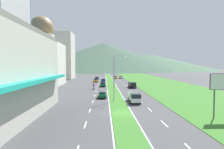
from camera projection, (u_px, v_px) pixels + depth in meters
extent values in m
plane|color=#424244|center=(121.00, 113.00, 28.31)|extent=(600.00, 600.00, 0.00)
cube|color=#387028|center=(110.00, 81.00, 88.17)|extent=(3.20, 240.00, 0.06)
cube|color=#387028|center=(151.00, 81.00, 89.05)|extent=(24.00, 240.00, 0.06)
cube|color=silver|center=(85.00, 125.00, 22.80)|extent=(0.16, 2.80, 0.01)
cube|color=silver|center=(90.00, 110.00, 30.14)|extent=(0.16, 2.80, 0.01)
cube|color=silver|center=(93.00, 101.00, 37.47)|extent=(0.16, 2.80, 0.01)
cube|color=silver|center=(95.00, 96.00, 44.81)|extent=(0.16, 2.80, 0.01)
cube|color=silver|center=(96.00, 91.00, 52.14)|extent=(0.16, 2.80, 0.01)
cube|color=silver|center=(97.00, 88.00, 59.47)|extent=(0.16, 2.80, 0.01)
cube|color=silver|center=(98.00, 86.00, 66.81)|extent=(0.16, 2.80, 0.01)
cube|color=silver|center=(99.00, 84.00, 74.14)|extent=(0.16, 2.80, 0.01)
cube|color=silver|center=(99.00, 82.00, 81.48)|extent=(0.16, 2.80, 0.01)
cube|color=silver|center=(100.00, 81.00, 88.81)|extent=(0.16, 2.80, 0.01)
cube|color=silver|center=(100.00, 80.00, 96.15)|extent=(0.16, 2.80, 0.01)
cube|color=silver|center=(100.00, 79.00, 103.48)|extent=(0.16, 2.80, 0.01)
cube|color=silver|center=(101.00, 78.00, 110.82)|extent=(0.16, 2.80, 0.01)
cube|color=silver|center=(164.00, 124.00, 23.23)|extent=(0.16, 2.80, 0.01)
cube|color=silver|center=(150.00, 110.00, 30.57)|extent=(0.16, 2.80, 0.01)
cube|color=silver|center=(141.00, 101.00, 37.90)|extent=(0.16, 2.80, 0.01)
cube|color=silver|center=(135.00, 95.00, 45.24)|extent=(0.16, 2.80, 0.01)
cube|color=silver|center=(131.00, 91.00, 52.57)|extent=(0.16, 2.80, 0.01)
cube|color=silver|center=(128.00, 88.00, 59.91)|extent=(0.16, 2.80, 0.01)
cube|color=silver|center=(125.00, 86.00, 67.24)|extent=(0.16, 2.80, 0.01)
cube|color=silver|center=(123.00, 84.00, 74.58)|extent=(0.16, 2.80, 0.01)
cube|color=silver|center=(121.00, 82.00, 81.91)|extent=(0.16, 2.80, 0.01)
cube|color=silver|center=(120.00, 81.00, 89.24)|extent=(0.16, 2.80, 0.01)
cube|color=silver|center=(119.00, 79.00, 96.58)|extent=(0.16, 2.80, 0.01)
cube|color=silver|center=(118.00, 78.00, 103.91)|extent=(0.16, 2.80, 0.01)
cube|color=silver|center=(117.00, 78.00, 111.25)|extent=(0.16, 2.80, 0.01)
cube|color=silver|center=(106.00, 81.00, 88.10)|extent=(0.16, 240.00, 0.01)
cube|color=silver|center=(113.00, 81.00, 88.25)|extent=(0.16, 240.00, 0.01)
cube|color=teal|center=(36.00, 81.00, 24.37)|extent=(2.82, 22.73, 0.65)
cube|color=silver|center=(43.00, 64.00, 69.57)|extent=(14.86, 14.86, 16.04)
cylinder|color=beige|center=(42.00, 39.00, 69.08)|extent=(9.16, 9.16, 3.49)
sphere|color=olive|center=(42.00, 28.00, 68.86)|extent=(8.72, 8.72, 8.72)
cube|color=beige|center=(60.00, 56.00, 102.61)|extent=(14.46, 14.46, 26.06)
cone|color=#3D5647|center=(32.00, 60.00, 258.82)|extent=(160.58, 160.58, 31.82)
cone|color=#3D5647|center=(104.00, 56.00, 278.87)|extent=(236.21, 236.21, 43.30)
cone|color=#47664C|center=(150.00, 62.00, 296.47)|extent=(207.69, 207.69, 25.86)
cylinder|color=#99999E|center=(114.00, 78.00, 37.44)|extent=(0.18, 0.18, 9.69)
cylinder|color=#99999E|center=(119.00, 56.00, 37.33)|extent=(2.31, 0.26, 0.10)
ellipsoid|color=silver|center=(125.00, 57.00, 37.47)|extent=(0.56, 0.28, 0.20)
cylinder|color=#99999E|center=(114.00, 73.00, 62.75)|extent=(0.18, 0.18, 10.12)
cylinder|color=#99999E|center=(110.00, 59.00, 62.51)|extent=(2.81, 0.22, 0.10)
ellipsoid|color=silver|center=(106.00, 59.00, 62.51)|extent=(0.56, 0.28, 0.20)
cylinder|color=#4C4C51|center=(214.00, 104.00, 25.27)|extent=(0.20, 0.20, 4.23)
cube|color=#C6842D|center=(96.00, 81.00, 81.11)|extent=(1.90, 4.01, 0.68)
cube|color=black|center=(96.00, 79.00, 80.92)|extent=(1.63, 1.77, 0.50)
cylinder|color=black|center=(94.00, 81.00, 82.33)|extent=(0.22, 0.64, 0.64)
cylinder|color=black|center=(98.00, 81.00, 82.41)|extent=(0.22, 0.64, 0.64)
cylinder|color=black|center=(94.00, 82.00, 79.85)|extent=(0.22, 0.64, 0.64)
cylinder|color=black|center=(98.00, 82.00, 79.93)|extent=(0.22, 0.64, 0.64)
cube|color=navy|center=(97.00, 78.00, 95.20)|extent=(1.89, 4.42, 0.75)
cube|color=black|center=(97.00, 77.00, 94.99)|extent=(1.63, 1.95, 0.49)
cylinder|color=black|center=(95.00, 79.00, 96.55)|extent=(0.22, 0.64, 0.64)
cylinder|color=black|center=(99.00, 79.00, 96.63)|extent=(0.22, 0.64, 0.64)
cylinder|color=black|center=(95.00, 79.00, 93.81)|extent=(0.22, 0.64, 0.64)
cylinder|color=black|center=(99.00, 79.00, 93.89)|extent=(0.22, 0.64, 0.64)
cube|color=#0C5128|center=(102.00, 95.00, 41.89)|extent=(1.72, 4.22, 0.66)
cube|color=black|center=(102.00, 93.00, 41.70)|extent=(1.48, 1.86, 0.41)
cylinder|color=black|center=(99.00, 95.00, 43.18)|extent=(0.22, 0.64, 0.64)
cylinder|color=black|center=(106.00, 95.00, 43.25)|extent=(0.22, 0.64, 0.64)
cylinder|color=black|center=(99.00, 97.00, 40.57)|extent=(0.22, 0.64, 0.64)
cylinder|color=black|center=(106.00, 97.00, 40.64)|extent=(0.22, 0.64, 0.64)
cube|color=#0C5128|center=(103.00, 85.00, 63.88)|extent=(1.81, 4.00, 0.76)
cube|color=black|center=(103.00, 83.00, 63.69)|extent=(1.55, 1.76, 0.49)
cylinder|color=black|center=(101.00, 85.00, 65.10)|extent=(0.22, 0.64, 0.64)
cylinder|color=black|center=(105.00, 85.00, 65.17)|extent=(0.22, 0.64, 0.64)
cylinder|color=black|center=(100.00, 86.00, 62.62)|extent=(0.22, 0.64, 0.64)
cylinder|color=black|center=(105.00, 86.00, 62.70)|extent=(0.22, 0.64, 0.64)
cube|color=navy|center=(103.00, 80.00, 81.76)|extent=(1.76, 4.11, 0.75)
cube|color=black|center=(103.00, 79.00, 81.57)|extent=(1.51, 1.81, 0.41)
cylinder|color=black|center=(101.00, 81.00, 83.02)|extent=(0.22, 0.64, 0.64)
cylinder|color=black|center=(105.00, 81.00, 83.09)|extent=(0.22, 0.64, 0.64)
cylinder|color=black|center=(101.00, 82.00, 80.48)|extent=(0.22, 0.64, 0.64)
cylinder|color=black|center=(105.00, 82.00, 80.55)|extent=(0.22, 0.64, 0.64)
cube|color=silver|center=(121.00, 77.00, 103.63)|extent=(1.81, 4.60, 0.76)
cube|color=black|center=(121.00, 76.00, 103.78)|extent=(1.56, 2.02, 0.49)
cylinder|color=black|center=(122.00, 78.00, 102.26)|extent=(0.22, 0.64, 0.64)
cylinder|color=black|center=(119.00, 78.00, 102.19)|extent=(0.22, 0.64, 0.64)
cylinder|color=black|center=(122.00, 78.00, 105.11)|extent=(0.22, 0.64, 0.64)
cylinder|color=black|center=(119.00, 78.00, 105.03)|extent=(0.22, 0.64, 0.64)
cube|color=yellow|center=(115.00, 78.00, 101.07)|extent=(1.88, 4.37, 0.73)
cube|color=black|center=(115.00, 77.00, 101.21)|extent=(1.61, 1.92, 0.52)
cylinder|color=black|center=(117.00, 78.00, 99.77)|extent=(0.22, 0.64, 0.64)
cylinder|color=black|center=(114.00, 78.00, 99.70)|extent=(0.22, 0.64, 0.64)
cylinder|color=black|center=(117.00, 78.00, 102.48)|extent=(0.22, 0.64, 0.64)
cylinder|color=black|center=(113.00, 78.00, 102.40)|extent=(0.22, 0.64, 0.64)
cube|color=silver|center=(134.00, 98.00, 36.75)|extent=(2.00, 5.40, 0.80)
cube|color=black|center=(136.00, 96.00, 35.12)|extent=(1.84, 2.00, 0.80)
cube|color=silver|center=(138.00, 94.00, 37.86)|extent=(0.10, 3.20, 0.44)
cube|color=silver|center=(129.00, 94.00, 37.78)|extent=(0.10, 3.20, 0.44)
cube|color=silver|center=(132.00, 93.00, 39.36)|extent=(1.84, 0.10, 0.44)
cylinder|color=black|center=(140.00, 102.00, 35.20)|extent=(0.26, 0.80, 0.80)
cylinder|color=black|center=(131.00, 102.00, 35.11)|extent=(0.26, 0.80, 0.80)
cylinder|color=black|center=(137.00, 99.00, 38.43)|extent=(0.26, 0.80, 0.80)
cylinder|color=black|center=(128.00, 99.00, 38.35)|extent=(0.26, 0.80, 0.80)
cube|color=black|center=(132.00, 85.00, 60.75)|extent=(2.00, 5.40, 0.80)
cube|color=black|center=(133.00, 83.00, 59.11)|extent=(1.84, 2.00, 0.80)
cube|color=black|center=(134.00, 83.00, 61.85)|extent=(0.10, 3.20, 0.44)
cube|color=black|center=(129.00, 83.00, 61.77)|extent=(0.10, 3.20, 0.44)
cube|color=black|center=(131.00, 83.00, 63.36)|extent=(1.84, 0.10, 0.44)
cylinder|color=black|center=(136.00, 87.00, 59.19)|extent=(0.26, 0.80, 0.80)
cylinder|color=black|center=(130.00, 87.00, 59.11)|extent=(0.26, 0.80, 0.80)
cylinder|color=black|center=(134.00, 86.00, 62.43)|extent=(0.26, 0.80, 0.80)
cylinder|color=black|center=(129.00, 86.00, 62.34)|extent=(0.26, 0.80, 0.80)
cylinder|color=black|center=(94.00, 88.00, 57.75)|extent=(0.10, 0.60, 0.60)
cylinder|color=black|center=(93.00, 88.00, 56.35)|extent=(0.12, 0.60, 0.60)
cube|color=#B2B2B7|center=(94.00, 88.00, 57.04)|extent=(0.20, 1.12, 0.25)
ellipsoid|color=#B2B2B7|center=(94.00, 86.00, 57.22)|extent=(0.24, 0.44, 0.24)
cube|color=black|center=(94.00, 85.00, 56.90)|extent=(0.36, 0.28, 0.70)
sphere|color=black|center=(94.00, 84.00, 56.93)|extent=(0.26, 0.26, 0.26)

